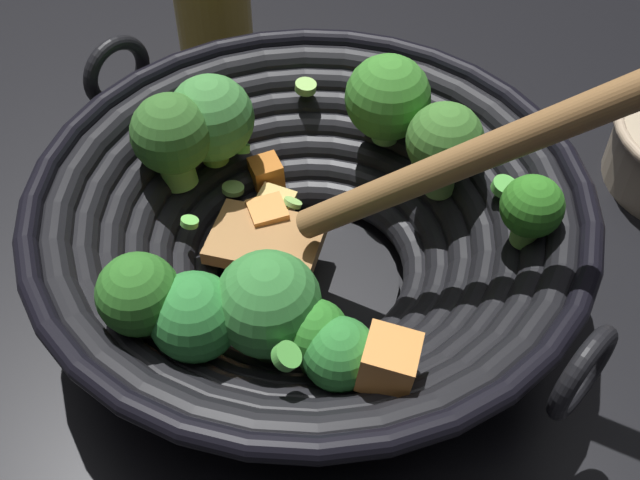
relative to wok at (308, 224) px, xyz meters
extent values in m
plane|color=black|center=(0.00, 0.00, -0.06)|extent=(4.00, 4.00, 0.00)
cylinder|color=black|center=(0.00, 0.00, -0.06)|extent=(0.12, 0.12, 0.01)
torus|color=black|center=(0.00, 0.00, -0.04)|extent=(0.16, 0.16, 0.02)
torus|color=black|center=(0.00, 0.00, -0.03)|extent=(0.19, 0.19, 0.02)
torus|color=black|center=(0.00, 0.00, -0.02)|extent=(0.22, 0.22, 0.02)
torus|color=black|center=(0.00, 0.00, -0.01)|extent=(0.24, 0.24, 0.02)
torus|color=black|center=(0.00, 0.00, -0.01)|extent=(0.27, 0.27, 0.02)
torus|color=black|center=(0.00, 0.00, 0.00)|extent=(0.29, 0.29, 0.02)
torus|color=black|center=(0.00, 0.00, 0.01)|extent=(0.32, 0.32, 0.02)
torus|color=black|center=(0.00, 0.00, 0.02)|extent=(0.34, 0.34, 0.01)
torus|color=black|center=(-0.13, 0.13, 0.02)|extent=(0.04, 0.05, 0.05)
torus|color=black|center=(0.13, -0.13, 0.02)|extent=(0.04, 0.05, 0.05)
cylinder|color=#61A24C|center=(-0.05, -0.08, 0.00)|extent=(0.03, 0.03, 0.01)
sphere|color=#3B832C|center=(-0.05, -0.08, 0.03)|extent=(0.06, 0.06, 0.06)
cylinder|color=#579642|center=(0.00, 0.09, -0.01)|extent=(0.02, 0.02, 0.02)
sphere|color=#2B7624|center=(0.00, 0.09, 0.02)|extent=(0.04, 0.04, 0.04)
cylinder|color=#68994C|center=(0.09, 0.08, 0.01)|extent=(0.02, 0.02, 0.02)
sphere|color=#2D6C23|center=(0.09, 0.08, 0.03)|extent=(0.04, 0.04, 0.04)
cylinder|color=#77BF52|center=(-0.13, 0.02, 0.01)|extent=(0.02, 0.02, 0.01)
sphere|color=#307A21|center=(-0.13, 0.02, 0.04)|extent=(0.04, 0.04, 0.04)
cylinder|color=#79A554|center=(-0.09, -0.04, 0.00)|extent=(0.03, 0.03, 0.02)
sphere|color=#3E762D|center=(-0.09, -0.04, 0.03)|extent=(0.05, 0.05, 0.05)
cylinder|color=#77BB56|center=(0.08, -0.05, 0.00)|extent=(0.03, 0.03, 0.02)
sphere|color=#346828|center=(0.08, -0.05, 0.03)|extent=(0.05, 0.05, 0.05)
cylinder|color=#61A142|center=(0.06, 0.08, 0.00)|extent=(0.03, 0.03, 0.01)
sphere|color=#2D7D35|center=(0.06, 0.08, 0.02)|extent=(0.05, 0.05, 0.05)
cylinder|color=#70A741|center=(0.06, -0.08, -0.01)|extent=(0.02, 0.02, 0.01)
sphere|color=#41873E|center=(0.06, -0.08, 0.02)|extent=(0.06, 0.06, 0.06)
cylinder|color=#5D9548|center=(0.02, 0.08, -0.01)|extent=(0.03, 0.03, 0.02)
sphere|color=#357F38|center=(0.02, 0.08, 0.03)|extent=(0.06, 0.06, 0.06)
cylinder|color=#7BBA5B|center=(-0.01, 0.11, -0.01)|extent=(0.02, 0.02, 0.02)
sphere|color=#2D7B32|center=(-0.01, 0.11, 0.02)|extent=(0.04, 0.04, 0.04)
cube|color=#BC631D|center=(0.03, -0.07, -0.02)|extent=(0.03, 0.03, 0.02)
cube|color=orange|center=(0.03, -0.03, -0.03)|extent=(0.03, 0.03, 0.02)
cube|color=gold|center=(0.09, 0.06, 0.01)|extent=(0.03, 0.03, 0.03)
cube|color=orange|center=(0.06, 0.06, -0.01)|extent=(0.03, 0.03, 0.03)
cube|color=#D5BB71|center=(0.04, -0.02, -0.04)|extent=(0.04, 0.04, 0.03)
cube|color=#DCB963|center=(0.02, -0.04, -0.03)|extent=(0.03, 0.03, 0.03)
cube|color=#E58D3F|center=(-0.04, 0.12, 0.02)|extent=(0.04, 0.03, 0.03)
cylinder|color=#56B247|center=(0.04, -0.07, 0.00)|extent=(0.01, 0.02, 0.01)
cylinder|color=#56B247|center=(-0.12, -0.01, 0.01)|extent=(0.02, 0.02, 0.01)
cylinder|color=#99D166|center=(0.05, -0.06, -0.02)|extent=(0.02, 0.02, 0.01)
cylinder|color=#56B247|center=(0.01, 0.12, 0.03)|extent=(0.02, 0.02, 0.01)
cylinder|color=#99D166|center=(-0.01, -0.12, 0.01)|extent=(0.02, 0.02, 0.01)
cylinder|color=#99D166|center=(-0.10, -0.05, 0.03)|extent=(0.01, 0.01, 0.00)
cylinder|color=#6BC651|center=(0.07, -0.01, 0.00)|extent=(0.02, 0.02, 0.01)
cylinder|color=#99D166|center=(-0.08, -0.06, -0.01)|extent=(0.02, 0.02, 0.01)
cylinder|color=#99D166|center=(0.01, -0.04, -0.02)|extent=(0.02, 0.02, 0.01)
cube|color=#9E6B38|center=(0.03, -0.01, -0.02)|extent=(0.08, 0.07, 0.01)
cylinder|color=olive|center=(-0.09, 0.03, 0.08)|extent=(0.20, 0.08, 0.18)
camera|label=1|loc=(0.00, 0.33, 0.36)|focal=44.95mm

